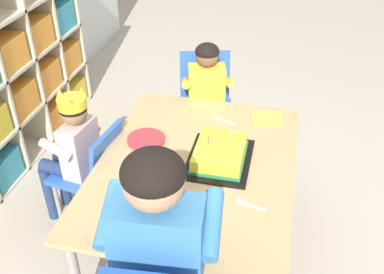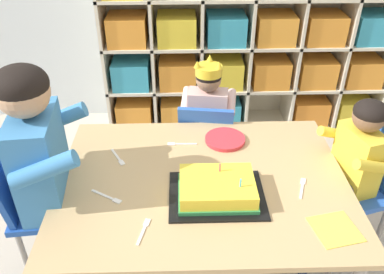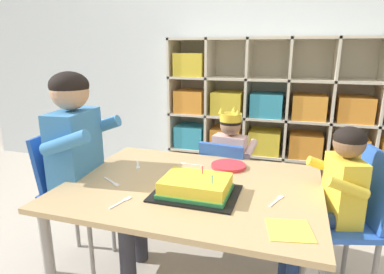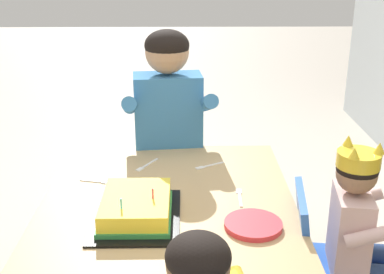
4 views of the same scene
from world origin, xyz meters
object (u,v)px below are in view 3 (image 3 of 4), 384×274
object	(u,v)px
classroom_chair_blue	(226,179)
fork_scattered_mid_table	(122,202)
child_with_crown	(232,154)
classroom_chair_guest_side	(352,215)
fork_at_table_front_edge	(190,164)
birthday_cake_on_tray	(196,187)
paper_plate_stack	(229,166)
fork_beside_plate_stack	(138,165)
classroom_chair_adult_side	(70,186)
fork_near_cake_tray	(277,200)
activity_table	(192,193)
fork_by_napkin	(112,182)
guest_at_table_side	(331,194)
adult_helper_seated	(86,151)

from	to	relation	value
classroom_chair_blue	fork_scattered_mid_table	xyz separation A→B (m)	(-0.27, -0.83, 0.18)
child_with_crown	fork_scattered_mid_table	world-z (taller)	child_with_crown
classroom_chair_guest_side	fork_at_table_front_edge	world-z (taller)	classroom_chair_guest_side
classroom_chair_blue	birthday_cake_on_tray	distance (m)	0.69
child_with_crown	paper_plate_stack	xyz separation A→B (m)	(0.05, -0.38, 0.05)
child_with_crown	classroom_chair_guest_side	size ratio (longest dim) A/B	1.10
child_with_crown	fork_beside_plate_stack	bearing A→B (deg)	57.40
child_with_crown	classroom_chair_adult_side	size ratio (longest dim) A/B	1.10
classroom_chair_guest_side	fork_near_cake_tray	distance (m)	0.38
child_with_crown	classroom_chair_guest_side	bearing A→B (deg)	147.66
paper_plate_stack	child_with_crown	bearing A→B (deg)	98.10
activity_table	birthday_cake_on_tray	world-z (taller)	birthday_cake_on_tray
fork_beside_plate_stack	classroom_chair_blue	bearing A→B (deg)	-75.23
fork_by_napkin	birthday_cake_on_tray	bearing A→B (deg)	-148.91
activity_table	guest_at_table_side	world-z (taller)	guest_at_table_side
birthday_cake_on_tray	fork_scattered_mid_table	world-z (taller)	birthday_cake_on_tray
fork_by_napkin	classroom_chair_blue	bearing A→B (deg)	-91.59
child_with_crown	fork_by_napkin	size ratio (longest dim) A/B	6.31
activity_table	paper_plate_stack	size ratio (longest dim) A/B	6.33
classroom_chair_adult_side	guest_at_table_side	xyz separation A→B (m)	(1.31, 0.09, 0.09)
fork_scattered_mid_table	fork_by_napkin	bearing A→B (deg)	-125.39
classroom_chair_blue	fork_at_table_front_edge	size ratio (longest dim) A/B	4.61
activity_table	adult_helper_seated	world-z (taller)	adult_helper_seated
adult_helper_seated	fork_scattered_mid_table	bearing A→B (deg)	-132.85
fork_beside_plate_stack	child_with_crown	bearing A→B (deg)	-69.38
fork_by_napkin	fork_near_cake_tray	size ratio (longest dim) A/B	1.04
classroom_chair_adult_side	fork_scattered_mid_table	xyz separation A→B (m)	(0.46, -0.25, 0.09)
classroom_chair_adult_side	adult_helper_seated	xyz separation A→B (m)	(0.11, 0.01, 0.20)
paper_plate_stack	fork_scattered_mid_table	xyz separation A→B (m)	(-0.34, -0.55, -0.01)
classroom_chair_adult_side	fork_at_table_front_edge	world-z (taller)	classroom_chair_adult_side
activity_table	classroom_chair_blue	xyz separation A→B (m)	(0.05, 0.55, -0.13)
guest_at_table_side	paper_plate_stack	world-z (taller)	guest_at_table_side
birthday_cake_on_tray	classroom_chair_guest_side	bearing A→B (deg)	16.83
birthday_cake_on_tray	adult_helper_seated	bearing A→B (deg)	171.40
child_with_crown	adult_helper_seated	bearing A→B (deg)	54.26
classroom_chair_adult_side	birthday_cake_on_tray	xyz separation A→B (m)	(0.74, -0.08, 0.12)
activity_table	paper_plate_stack	world-z (taller)	paper_plate_stack
child_with_crown	adult_helper_seated	distance (m)	0.93
fork_scattered_mid_table	fork_beside_plate_stack	bearing A→B (deg)	-147.80
paper_plate_stack	activity_table	bearing A→B (deg)	-113.07
classroom_chair_adult_side	paper_plate_stack	xyz separation A→B (m)	(0.80, 0.30, 0.10)
fork_at_table_front_edge	fork_beside_plate_stack	xyz separation A→B (m)	(-0.27, -0.10, 0.00)
classroom_chair_blue	child_with_crown	bearing A→B (deg)	-89.26
classroom_chair_guest_side	fork_near_cake_tray	size ratio (longest dim) A/B	5.96
child_with_crown	paper_plate_stack	size ratio (longest dim) A/B	4.38
fork_scattered_mid_table	fork_near_cake_tray	size ratio (longest dim) A/B	1.00
classroom_chair_blue	fork_by_napkin	size ratio (longest dim) A/B	4.83
classroom_chair_adult_side	fork_scattered_mid_table	distance (m)	0.54
fork_by_napkin	fork_near_cake_tray	world-z (taller)	same
fork_at_table_front_edge	fork_near_cake_tray	xyz separation A→B (m)	(0.49, -0.32, 0.00)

